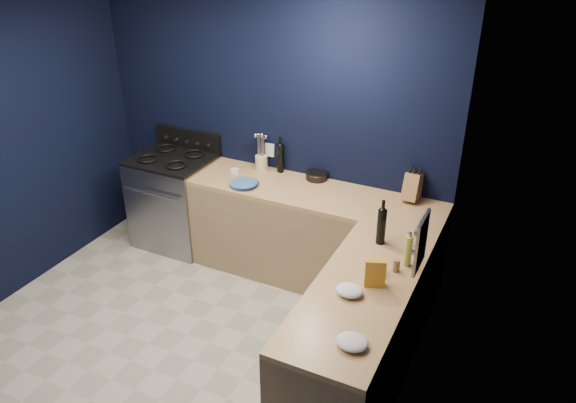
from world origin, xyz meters
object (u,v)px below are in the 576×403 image
Objects in this scene: utensil_crock at (261,163)px; plate_stack at (244,184)px; crouton_bag at (375,273)px; gas_range at (176,202)px; knife_block at (413,187)px.

plate_stack is at bearing -87.28° from utensil_crock.
plate_stack is 1.26× the size of crouton_bag.
utensil_crock is at bearing 118.94° from crouton_bag.
crouton_bag is (1.55, -1.30, 0.03)m from utensil_crock.
gas_range is at bearing 135.22° from crouton_bag.
knife_block is 1.18× the size of crouton_bag.
utensil_crock is at bearing -176.06° from knife_block.
utensil_crock reaches higher than gas_range.
gas_range is at bearing 170.87° from plate_stack.
plate_stack reaches higher than gas_range.
gas_range is 3.68× the size of plate_stack.
crouton_bag reaches higher than utensil_crock.
gas_range is 2.71m from crouton_bag.
knife_block is at bearing 6.41° from gas_range.
crouton_bag is at bearing -40.12° from utensil_crock.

